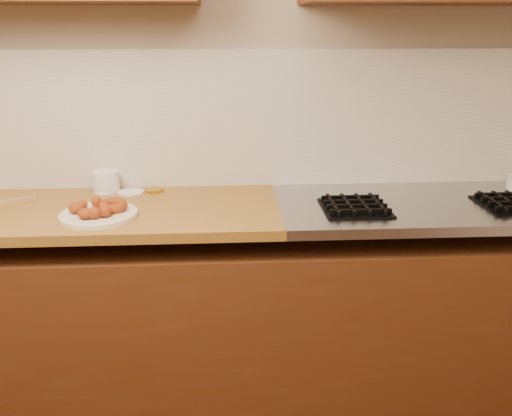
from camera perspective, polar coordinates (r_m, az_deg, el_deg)
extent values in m
cube|color=tan|center=(2.43, -10.38, 12.60)|extent=(4.00, 0.02, 2.70)
cube|color=#4E2715|center=(2.43, -9.89, -11.40)|extent=(3.60, 0.60, 0.77)
cube|color=#9EA0A5|center=(2.38, 18.11, 0.23)|extent=(1.30, 0.62, 0.04)
cube|color=beige|center=(2.44, -10.21, 9.07)|extent=(3.60, 0.02, 0.60)
cube|color=black|center=(2.19, 10.37, -0.01)|extent=(0.26, 0.26, 0.01)
cube|color=black|center=(2.17, 8.08, 0.32)|extent=(0.01, 0.24, 0.02)
cube|color=black|center=(2.10, 10.96, -0.40)|extent=(0.24, 0.01, 0.02)
cube|color=black|center=(2.18, 9.63, 0.35)|extent=(0.01, 0.24, 0.02)
cube|color=black|center=(2.16, 10.58, 0.11)|extent=(0.24, 0.01, 0.02)
cube|color=black|center=(2.19, 11.15, 0.37)|extent=(0.01, 0.24, 0.02)
cube|color=black|center=(2.21, 10.21, 0.60)|extent=(0.24, 0.01, 0.02)
cube|color=black|center=(2.21, 12.66, 0.40)|extent=(0.01, 0.24, 0.02)
cube|color=black|center=(2.27, 9.87, 1.06)|extent=(0.24, 0.01, 0.02)
cube|color=black|center=(2.38, 23.59, 0.59)|extent=(0.01, 0.24, 0.02)
cube|color=black|center=(2.41, 24.86, 0.61)|extent=(0.01, 0.24, 0.02)
cube|color=black|center=(2.45, 25.16, 0.84)|extent=(0.24, 0.01, 0.02)
cube|color=black|center=(2.50, 24.53, 1.26)|extent=(0.24, 0.01, 0.02)
cylinder|color=beige|center=(2.15, -16.23, -0.69)|extent=(0.29, 0.29, 0.02)
torus|color=#8B3613|center=(2.15, -14.83, 0.24)|extent=(0.14, 0.14, 0.05)
ellipsoid|color=#8B3613|center=(2.20, -17.85, 0.31)|extent=(0.06, 0.06, 0.03)
ellipsoid|color=#8B3613|center=(2.16, -18.43, 0.00)|extent=(0.08, 0.08, 0.04)
ellipsoid|color=#8B3613|center=(2.09, -17.51, -0.56)|extent=(0.08, 0.08, 0.04)
ellipsoid|color=#8B3613|center=(2.07, -16.68, -0.50)|extent=(0.06, 0.05, 0.05)
ellipsoid|color=#8B3613|center=(2.21, -16.44, 0.66)|extent=(0.04, 0.05, 0.04)
ellipsoid|color=#8B3613|center=(2.08, -15.57, -0.30)|extent=(0.04, 0.05, 0.05)
cylinder|color=white|center=(2.46, -15.52, 2.70)|extent=(0.13, 0.13, 0.09)
cylinder|color=silver|center=(2.43, -13.04, 1.65)|extent=(0.12, 0.12, 0.01)
cylinder|color=#BE9120|center=(2.43, -10.64, 1.87)|extent=(0.08, 0.08, 0.01)
cube|color=#A6744C|center=(2.44, -24.34, 0.64)|extent=(0.18, 0.12, 0.01)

